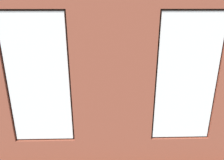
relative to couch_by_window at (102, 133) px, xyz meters
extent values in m
cube|color=brown|center=(-0.22, -2.18, -0.38)|extent=(6.61, 6.42, 0.10)
cube|color=brown|center=(-0.22, 0.65, 1.37)|extent=(1.39, 0.16, 3.40)
cube|color=brown|center=(-1.45, 0.65, 0.01)|extent=(1.07, 0.16, 0.67)
cube|color=white|center=(-1.45, 0.69, 1.48)|extent=(1.01, 0.03, 2.22)
cube|color=#38281E|center=(-1.45, 0.63, 1.48)|extent=(1.07, 0.04, 2.28)
cube|color=brown|center=(1.01, 0.65, 0.01)|extent=(1.07, 0.16, 0.67)
cube|color=white|center=(1.01, 0.69, 1.48)|extent=(1.01, 0.03, 2.22)
cube|color=#38281E|center=(1.01, 0.63, 1.48)|extent=(1.07, 0.04, 2.28)
cube|color=olive|center=(-0.22, 0.55, 0.31)|extent=(3.73, 0.24, 0.06)
cube|color=black|center=(-0.22, 0.56, 1.67)|extent=(0.48, 0.03, 0.60)
cube|color=#A33875|center=(-0.22, 0.55, 1.67)|extent=(0.42, 0.01, 0.54)
cube|color=silver|center=(2.74, -1.98, 1.37)|extent=(0.10, 5.42, 3.40)
cube|color=black|center=(0.00, -0.05, -0.12)|extent=(1.97, 0.85, 0.42)
cube|color=black|center=(0.00, 0.28, 0.28)|extent=(1.97, 0.24, 0.38)
cube|color=black|center=(-0.87, -0.05, 0.19)|extent=(0.22, 0.85, 0.24)
cube|color=black|center=(0.87, -0.05, 0.19)|extent=(0.22, 0.85, 0.24)
cube|color=black|center=(-0.38, -0.09, 0.15)|extent=(0.70, 0.65, 0.12)
cube|color=black|center=(0.38, -0.09, 0.15)|extent=(0.70, 0.65, 0.12)
cube|color=black|center=(-2.48, -1.85, -0.12)|extent=(0.87, 1.88, 0.42)
cube|color=black|center=(-2.80, -1.85, 0.28)|extent=(0.26, 1.88, 0.38)
cube|color=black|center=(-2.49, -2.68, 0.19)|extent=(0.85, 0.23, 0.24)
cube|color=black|center=(-2.47, -1.03, 0.19)|extent=(0.85, 0.23, 0.24)
cube|color=black|center=(-2.44, -2.21, 0.15)|extent=(0.65, 0.67, 0.12)
cube|color=black|center=(-2.43, -1.49, 0.15)|extent=(0.65, 0.67, 0.12)
cube|color=tan|center=(-0.37, -2.49, 0.07)|extent=(1.46, 0.81, 0.04)
cube|color=tan|center=(-1.04, -2.83, -0.14)|extent=(0.07, 0.07, 0.38)
cube|color=tan|center=(0.30, -2.83, -0.14)|extent=(0.07, 0.07, 0.38)
cube|color=tan|center=(-1.04, -2.14, -0.14)|extent=(0.07, 0.07, 0.38)
cube|color=tan|center=(0.30, -2.14, -0.14)|extent=(0.07, 0.07, 0.38)
cylinder|color=#B23D38|center=(-0.78, -2.63, 0.14)|extent=(0.08, 0.08, 0.10)
cylinder|color=#B7333D|center=(-0.19, -2.59, 0.15)|extent=(0.08, 0.08, 0.12)
cylinder|color=#47423D|center=(-0.48, -2.36, 0.13)|extent=(0.13, 0.13, 0.09)
sphere|color=#337F38|center=(-0.48, -2.36, 0.25)|extent=(0.16, 0.16, 0.16)
cube|color=black|center=(-0.37, -2.49, 0.10)|extent=(0.06, 0.17, 0.02)
cube|color=#59595B|center=(0.06, -2.36, 0.10)|extent=(0.12, 0.17, 0.02)
cube|color=black|center=(2.44, -1.94, -0.04)|extent=(1.05, 0.42, 0.59)
cube|color=black|center=(2.44, -1.94, 0.28)|extent=(0.47, 0.20, 0.05)
cube|color=black|center=(2.44, -1.94, 0.34)|extent=(0.06, 0.04, 0.06)
cube|color=black|center=(2.44, -1.94, 0.69)|extent=(1.08, 0.04, 0.64)
cube|color=black|center=(2.44, -1.96, 0.69)|extent=(1.03, 0.01, 0.59)
cylinder|color=olive|center=(0.63, -4.29, -0.19)|extent=(0.48, 0.48, 0.28)
ellipsoid|color=white|center=(0.63, -4.29, 0.14)|extent=(1.06, 1.06, 0.42)
ellipsoid|color=navy|center=(0.70, -4.29, 0.24)|extent=(0.44, 0.44, 0.18)
cylinder|color=#47423D|center=(-1.43, -0.05, -0.18)|extent=(0.25, 0.25, 0.29)
cylinder|color=brown|center=(-1.43, -0.05, 0.18)|extent=(0.05, 0.05, 0.43)
cone|color=#3D8E42|center=(-1.22, -0.03, 0.59)|extent=(0.53, 0.20, 0.49)
cone|color=#3D8E42|center=(-1.33, 0.08, 0.63)|extent=(0.39, 0.44, 0.55)
cone|color=#3D8E42|center=(-1.53, 0.12, 0.60)|extent=(0.37, 0.51, 0.51)
cone|color=#3D8E42|center=(-1.60, -0.06, 0.62)|extent=(0.46, 0.18, 0.54)
cone|color=#3D8E42|center=(-1.54, -0.23, 0.59)|extent=(0.38, 0.51, 0.50)
cone|color=#3D8E42|center=(-1.33, -0.25, 0.56)|extent=(0.38, 0.55, 0.45)
cylinder|color=#9E5638|center=(2.14, -4.34, -0.17)|extent=(0.32, 0.32, 0.32)
cylinder|color=brown|center=(2.14, -4.34, 0.11)|extent=(0.06, 0.06, 0.25)
cone|color=#1E5B28|center=(2.28, -4.35, 0.43)|extent=(0.41, 0.16, 0.47)
cone|color=#1E5B28|center=(2.19, -4.20, 0.43)|extent=(0.28, 0.44, 0.46)
cone|color=#1E5B28|center=(2.03, -4.21, 0.41)|extent=(0.39, 0.42, 0.45)
cone|color=#1E5B28|center=(1.98, -4.34, 0.42)|extent=(0.43, 0.14, 0.46)
cone|color=#1E5B28|center=(2.07, -4.45, 0.45)|extent=(0.31, 0.39, 0.49)
cone|color=#1E5B28|center=(2.25, -4.47, 0.41)|extent=(0.40, 0.43, 0.44)
cylinder|color=#47423D|center=(1.89, -0.97, -0.18)|extent=(0.25, 0.25, 0.30)
cylinder|color=brown|center=(1.89, -0.97, 0.05)|extent=(0.04, 0.04, 0.16)
ellipsoid|color=#286B2D|center=(1.89, -0.97, 0.31)|extent=(0.41, 0.41, 0.35)
cylinder|color=#47423D|center=(-2.68, 0.10, -0.20)|extent=(0.21, 0.21, 0.26)
cone|color=#3D8E42|center=(-2.49, 0.10, 0.55)|extent=(0.46, 0.11, 0.55)
cone|color=#3D8E42|center=(-2.57, -0.04, 0.56)|extent=(0.34, 0.42, 0.56)
cylinder|color=gray|center=(-2.13, -3.24, -0.23)|extent=(0.19, 0.19, 0.19)
cylinder|color=brown|center=(-2.13, -3.24, -0.07)|extent=(0.03, 0.03, 0.15)
ellipsoid|color=#1E5B28|center=(-2.13, -3.24, 0.17)|extent=(0.38, 0.38, 0.32)
cylinder|color=gray|center=(1.68, 0.10, -0.20)|extent=(0.28, 0.28, 0.26)
cylinder|color=brown|center=(1.68, 0.10, 0.17)|extent=(0.05, 0.05, 0.46)
cone|color=#1E5B28|center=(1.85, 0.07, 0.58)|extent=(0.45, 0.21, 0.46)
cone|color=#1E5B28|center=(1.78, 0.20, 0.60)|extent=(0.37, 0.38, 0.49)
cone|color=#1E5B28|center=(1.68, 0.30, 0.54)|extent=(0.15, 0.49, 0.41)
cone|color=#1E5B28|center=(1.52, 0.20, 0.56)|extent=(0.47, 0.36, 0.43)
cone|color=#1E5B28|center=(1.50, 0.04, 0.55)|extent=(0.49, 0.28, 0.42)
cone|color=#1E5B28|center=(1.66, -0.06, 0.58)|extent=(0.21, 0.45, 0.46)
cone|color=#1E5B28|center=(1.80, -0.05, 0.56)|extent=(0.40, 0.45, 0.43)
cylinder|color=brown|center=(-2.68, -4.39, -0.19)|extent=(0.23, 0.23, 0.27)
cylinder|color=brown|center=(-2.68, -4.39, 0.24)|extent=(0.04, 0.04, 0.59)
cone|color=#286B2D|center=(-2.40, -4.40, 0.77)|extent=(0.65, 0.16, 0.58)
cone|color=#286B2D|center=(-2.49, -4.17, 0.75)|extent=(0.54, 0.61, 0.55)
cone|color=#286B2D|center=(-2.81, -4.15, 0.76)|extent=(0.45, 0.65, 0.57)
cone|color=#286B2D|center=(-2.89, -4.36, 0.83)|extent=(0.57, 0.23, 0.67)
cone|color=#286B2D|center=(-2.83, -4.61, 0.78)|extent=(0.49, 0.60, 0.60)
cone|color=#286B2D|center=(-2.57, -4.58, 0.83)|extent=(0.40, 0.55, 0.67)
camera|label=1|loc=(-0.11, 4.09, 2.73)|focal=35.00mm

